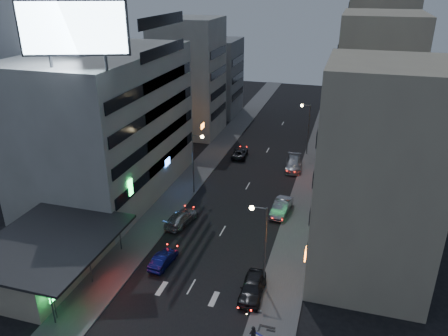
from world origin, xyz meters
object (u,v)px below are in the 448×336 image
at_px(parked_car_right_mid, 281,207).
at_px(road_car_silver, 181,218).
at_px(parked_car_right_near, 252,287).
at_px(person, 253,335).
at_px(scooter_silver_b, 262,305).
at_px(scooter_blue, 269,333).
at_px(parked_car_right_far, 294,164).
at_px(scooter_silver_a, 267,334).
at_px(road_car_blue, 163,259).
at_px(scooter_black_b, 276,322).
at_px(parked_car_left, 240,153).

height_order(parked_car_right_mid, road_car_silver, parked_car_right_mid).
relative_size(parked_car_right_near, person, 2.78).
bearing_deg(scooter_silver_b, parked_car_right_mid, -4.96).
bearing_deg(scooter_blue, parked_car_right_far, 27.04).
distance_m(person, scooter_silver_a, 1.30).
relative_size(road_car_blue, scooter_blue, 2.11).
xyz_separation_m(scooter_blue, scooter_black_b, (0.37, 1.31, 0.03)).
bearing_deg(person, road_car_blue, -75.76).
bearing_deg(parked_car_right_near, scooter_silver_a, -66.52).
relative_size(scooter_silver_a, scooter_silver_b, 0.95).
xyz_separation_m(parked_car_right_near, road_car_blue, (-9.36, 1.85, -0.17)).
xyz_separation_m(road_car_silver, scooter_black_b, (13.37, -13.21, -0.02)).
xyz_separation_m(parked_car_right_near, road_car_silver, (-10.60, 9.74, -0.07)).
bearing_deg(scooter_blue, person, 152.19).
relative_size(parked_car_right_near, parked_car_right_mid, 0.97).
bearing_deg(parked_car_right_far, road_car_blue, -113.96).
bearing_deg(parked_car_right_mid, scooter_blue, -77.98).
distance_m(parked_car_right_far, scooter_silver_a, 33.97).
height_order(road_car_blue, scooter_silver_a, road_car_blue).
bearing_deg(scooter_silver_a, scooter_silver_b, 36.85).
distance_m(parked_car_right_far, road_car_blue, 28.57).
distance_m(person, scooter_blue, 1.42).
bearing_deg(road_car_blue, parked_car_right_near, 173.53).
bearing_deg(road_car_silver, scooter_blue, 141.14).
bearing_deg(scooter_black_b, person, 147.90).
xyz_separation_m(parked_car_right_far, scooter_silver_a, (2.77, -33.85, -0.20)).
bearing_deg(scooter_silver_a, parked_car_right_far, 22.64).
relative_size(parked_car_left, road_car_blue, 1.20).
xyz_separation_m(parked_car_right_near, scooter_silver_b, (1.23, -1.78, -0.18)).
relative_size(parked_car_right_mid, parked_car_left, 1.05).
bearing_deg(parked_car_left, scooter_black_b, 103.78).
bearing_deg(parked_car_right_far, road_car_silver, -123.55).
relative_size(person, scooter_blue, 0.93).
xyz_separation_m(scooter_silver_a, scooter_blue, (0.12, 0.07, 0.08)).
relative_size(parked_car_left, person, 2.72).
relative_size(parked_car_left, scooter_blue, 2.52).
bearing_deg(parked_car_right_near, scooter_silver_b, -57.04).
xyz_separation_m(parked_car_left, parked_car_right_far, (8.81, -2.43, 0.16)).
xyz_separation_m(parked_car_right_far, person, (1.83, -34.68, 0.18)).
distance_m(road_car_blue, person, 13.08).
xyz_separation_m(parked_car_right_mid, road_car_silver, (-10.60, -5.58, -0.07)).
height_order(parked_car_right_far, scooter_black_b, parked_car_right_far).
height_order(parked_car_left, scooter_blue, parked_car_left).
xyz_separation_m(person, scooter_silver_a, (0.94, 0.82, -0.37)).
distance_m(parked_car_left, parked_car_right_far, 9.15).
relative_size(scooter_black_b, scooter_silver_b, 1.15).
height_order(parked_car_right_far, scooter_blue, parked_car_right_far).
distance_m(parked_car_left, person, 38.61).
xyz_separation_m(parked_car_right_near, parked_car_left, (-9.31, 31.44, -0.17)).
height_order(road_car_silver, scooter_silver_b, road_car_silver).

